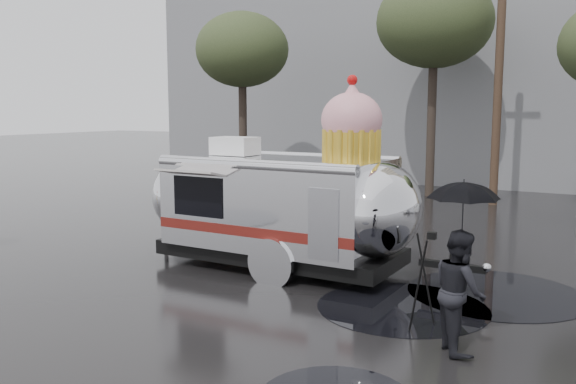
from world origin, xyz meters
The scene contains 11 objects.
ground centered at (0.00, 0.00, 0.00)m, with size 120.00×120.00×0.00m, color black.
puddles centered at (0.80, 0.74, 0.01)m, with size 11.93×9.80×0.01m.
grey_building centered at (-4.00, 24.00, 6.50)m, with size 22.00×12.00×13.00m, color slate.
utility_pole centered at (2.50, 14.00, 4.62)m, with size 1.60×0.28×9.00m.
tree_left centered at (-7.00, 13.00, 5.48)m, with size 3.64×3.64×6.95m.
tree_mid centered at (0.00, 15.00, 6.34)m, with size 4.20×4.20×8.03m.
barricade_row centered at (-5.55, 9.96, 0.52)m, with size 4.30×0.80×1.00m.
airstream_trailer centered at (0.37, 3.29, 1.39)m, with size 7.34×2.80×3.95m.
person_right centered at (4.57, 0.69, 0.83)m, with size 0.80×0.44×1.66m, color black.
umbrella_black centered at (4.57, 0.69, 1.94)m, with size 1.15×1.15×2.34m.
tripod centered at (4.03, 1.20, 0.88)m, with size 0.55×0.62×1.50m.
Camera 1 is at (6.41, -7.31, 3.25)m, focal length 38.00 mm.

